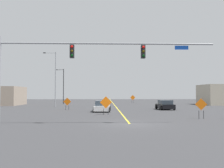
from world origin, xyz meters
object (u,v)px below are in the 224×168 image
Objects in this scene: street_lamp_far_right at (63,85)px; car_white_approaching at (102,106)px; traffic_signal_assembly at (76,57)px; construction_sign_median_far at (106,103)px; street_lamp_mid_left at (55,77)px; car_black_passing at (165,105)px; construction_sign_right_shoulder at (67,102)px; construction_sign_median_near at (133,98)px; construction_sign_right_lane at (201,106)px.

street_lamp_far_right is 1.70× the size of car_white_approaching.
construction_sign_median_far is (2.41, 8.14, -3.99)m from traffic_signal_assembly.
car_black_passing is (17.94, -7.94, -4.72)m from street_lamp_mid_left.
construction_sign_right_shoulder is at bearing -78.29° from street_lamp_far_right.
street_lamp_far_right is 26.73m from car_black_passing.
construction_sign_right_lane is (2.51, -34.41, -0.02)m from construction_sign_median_near.
construction_sign_right_shoulder is (3.57, -8.27, -4.28)m from street_lamp_mid_left.
construction_sign_right_lane is (11.44, 3.55, -4.05)m from traffic_signal_assembly.
traffic_signal_assembly is 9.38m from construction_sign_median_far.
street_lamp_mid_left is 1.25× the size of street_lamp_far_right.
construction_sign_right_shoulder is 0.38× the size of car_white_approaching.
street_lamp_mid_left is 5.08× the size of construction_sign_right_lane.
construction_sign_right_lane is (9.03, -4.58, -0.06)m from construction_sign_median_far.
street_lamp_mid_left is at bearing 127.67° from car_white_approaching.
car_black_passing is (9.25, 3.31, -0.01)m from car_white_approaching.
construction_sign_right_lane reaches higher than construction_sign_right_shoulder.
car_black_passing is at bearing 19.69° from car_white_approaching.
construction_sign_median_far reaches higher than car_white_approaching.
construction_sign_median_far is 10.13m from construction_sign_right_lane.
construction_sign_median_near is 21.74m from car_black_passing.
construction_sign_right_shoulder is (4.02, -19.38, -3.23)m from street_lamp_far_right.
street_lamp_far_right is (-7.18, 35.41, -0.96)m from traffic_signal_assembly.
construction_sign_median_near is 25.05m from construction_sign_right_shoulder.
street_lamp_far_right is at bearing 92.30° from street_lamp_mid_left.
street_lamp_far_right is (-0.45, 11.11, -1.05)m from street_lamp_mid_left.
construction_sign_median_far is at bearing 153.09° from construction_sign_right_lane.
construction_sign_right_shoulder is 14.38m from car_black_passing.
construction_sign_right_shoulder is at bearing 101.17° from traffic_signal_assembly.
traffic_signal_assembly is at bearing -103.23° from construction_sign_median_near.
street_lamp_far_right is at bearing 112.21° from car_white_approaching.
street_lamp_far_right is at bearing 120.31° from construction_sign_right_lane.
construction_sign_right_shoulder is (-3.16, 16.03, -4.19)m from traffic_signal_assembly.
construction_sign_median_far is at bearing -54.77° from construction_sign_right_shoulder.
traffic_signal_assembly reaches higher than construction_sign_median_far.
street_lamp_mid_left is at bearing 131.22° from construction_sign_right_lane.
street_lamp_mid_left is at bearing 119.50° from construction_sign_median_far.
construction_sign_median_near is (16.11, 2.56, -3.08)m from street_lamp_far_right.
construction_sign_median_near reaches higher than construction_sign_right_shoulder.
street_lamp_far_right is 37.03m from construction_sign_right_lane.
street_lamp_far_right is at bearing 133.98° from car_black_passing.
street_lamp_far_right is 3.79× the size of construction_sign_median_far.
construction_sign_right_lane is (18.62, -31.86, -3.10)m from street_lamp_far_right.
construction_sign_right_lane is at bearing -48.78° from street_lamp_mid_left.
car_white_approaching is at bearing -30.25° from construction_sign_right_shoulder.
construction_sign_median_far is 4.97m from car_white_approaching.
construction_sign_median_far is 1.07× the size of construction_sign_right_lane.
construction_sign_right_shoulder is (-5.57, 7.89, -0.19)m from construction_sign_median_far.
traffic_signal_assembly is 36.14m from street_lamp_far_right.
construction_sign_right_shoulder reaches higher than car_black_passing.
street_lamp_far_right reaches higher than construction_sign_right_shoulder.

